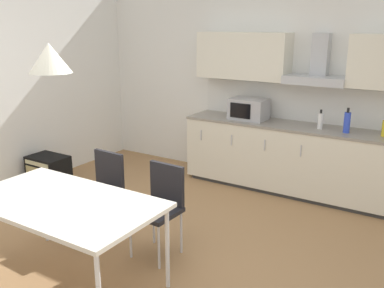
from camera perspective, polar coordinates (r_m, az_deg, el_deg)
name	(u,v)px	position (r m, az deg, el deg)	size (l,w,h in m)	color
ground_plane	(147,259)	(4.21, -6.06, -15.01)	(7.70, 7.90, 0.02)	#9E754C
wall_back	(264,81)	(6.00, 9.63, 8.25)	(6.16, 0.10, 2.74)	white
kitchen_counter	(307,161)	(5.63, 15.13, -2.18)	(3.27, 0.61, 0.89)	#333333
backsplash_tile	(318,105)	(5.73, 16.46, 5.03)	(3.25, 0.02, 0.47)	silver
upper_wall_cabinets	(318,60)	(5.51, 16.47, 10.69)	(3.25, 0.40, 0.61)	silver
microwave	(249,109)	(5.77, 7.54, 4.66)	(0.48, 0.35, 0.28)	#ADADB2
bottle_blue	(347,122)	(5.33, 19.96, 2.75)	(0.07, 0.07, 0.30)	blue
bottle_white	(320,121)	(5.42, 16.74, 2.99)	(0.07, 0.07, 0.24)	white
dining_table	(63,205)	(3.66, -16.84, -7.81)	(1.63, 0.91, 0.76)	silver
chair_far_left	(103,186)	(4.50, -11.76, -5.44)	(0.42, 0.42, 0.87)	black
chair_far_right	(161,201)	(4.06, -4.19, -7.54)	(0.42, 0.42, 0.87)	black
guitar_amp	(49,172)	(6.04, -18.55, -3.56)	(0.52, 0.37, 0.44)	black
pendant_lamp	(50,58)	(3.38, -18.45, 10.82)	(0.32, 0.32, 0.22)	silver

